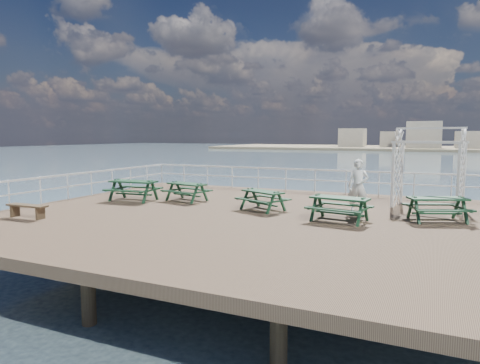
% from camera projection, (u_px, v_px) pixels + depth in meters
% --- Properties ---
extents(ground, '(18.00, 14.00, 0.30)m').
position_uv_depth(ground, '(263.00, 220.00, 14.45)').
color(ground, brown).
rests_on(ground, ground).
extents(sea_backdrop, '(300.00, 300.00, 9.20)m').
position_uv_depth(sea_backdrop, '(461.00, 145.00, 130.60)').
color(sea_backdrop, '#394C5F').
rests_on(sea_backdrop, ground).
extents(railing, '(17.77, 13.76, 1.10)m').
position_uv_depth(railing, '(286.00, 182.00, 16.69)').
color(railing, silver).
rests_on(railing, ground).
extents(picnic_table_a, '(1.97, 1.72, 0.83)m').
position_uv_depth(picnic_table_a, '(187.00, 188.00, 17.70)').
color(picnic_table_a, '#143822').
rests_on(picnic_table_a, ground).
extents(picnic_table_b, '(2.04, 1.88, 0.80)m').
position_uv_depth(picnic_table_b, '(263.00, 196.00, 15.51)').
color(picnic_table_b, '#143822').
rests_on(picnic_table_b, ground).
extents(picnic_table_c, '(2.16, 1.98, 0.85)m').
position_uv_depth(picnic_table_c, '(437.00, 204.00, 13.51)').
color(picnic_table_c, '#143822').
rests_on(picnic_table_c, ground).
extents(picnic_table_d, '(2.05, 1.70, 0.94)m').
position_uv_depth(picnic_table_d, '(133.00, 186.00, 17.74)').
color(picnic_table_d, '#143822').
rests_on(picnic_table_d, ground).
extents(picnic_table_e, '(1.98, 1.69, 0.87)m').
position_uv_depth(picnic_table_e, '(340.00, 204.00, 13.50)').
color(picnic_table_e, '#143822').
rests_on(picnic_table_e, ground).
extents(flat_bench_near, '(1.55, 0.40, 0.44)m').
position_uv_depth(flat_bench_near, '(27.00, 208.00, 14.03)').
color(flat_bench_near, brown).
rests_on(flat_bench_near, ground).
extents(trellis_arbor, '(2.62, 1.74, 3.00)m').
position_uv_depth(trellis_arbor, '(428.00, 173.00, 15.81)').
color(trellis_arbor, silver).
rests_on(trellis_arbor, ground).
extents(person, '(0.70, 0.47, 1.89)m').
position_uv_depth(person, '(358.00, 186.00, 14.85)').
color(person, white).
rests_on(person, ground).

